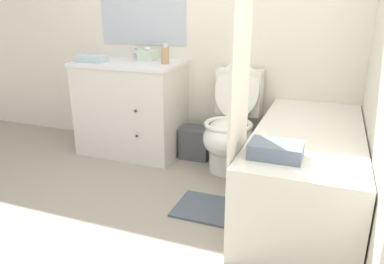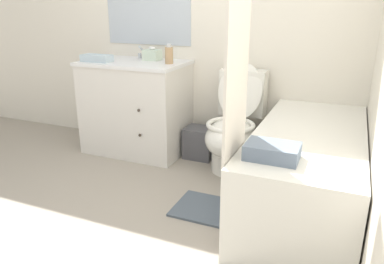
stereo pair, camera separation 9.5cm
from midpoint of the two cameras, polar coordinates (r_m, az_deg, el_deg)
ground_plane at (r=2.19m, az=-11.85°, el=-18.71°), size 14.00×14.00×0.00m
wall_back at (r=3.34m, az=3.49°, el=17.70°), size 8.00×0.06×2.50m
vanity_cabinet at (r=3.48m, az=-9.93°, el=3.80°), size 0.92×0.60×0.84m
sink_faucet at (r=3.55m, az=-8.81°, el=11.52°), size 0.14×0.12×0.12m
toilet at (r=3.08m, az=5.12°, el=0.47°), size 0.39×0.68×0.88m
bathtub at (r=2.61m, az=15.92°, el=-5.42°), size 0.67×1.56×0.55m
shower_curtain at (r=1.96m, az=5.94°, el=7.50°), size 0.01×0.38×1.87m
wastebasket at (r=3.37m, az=-0.15°, el=-1.63°), size 0.26×0.22×0.28m
tissue_box at (r=3.44m, az=-7.60°, el=11.57°), size 0.14×0.12×0.12m
soap_dispenser at (r=3.22m, az=-4.98°, el=11.61°), size 0.07×0.07×0.17m
hand_towel_folded at (r=3.43m, az=-15.83°, el=10.70°), size 0.27×0.12×0.06m
bath_towel_folded at (r=2.01m, az=11.33°, el=-2.72°), size 0.28×0.19×0.08m
bath_mat at (r=2.58m, az=2.15°, el=-11.71°), size 0.51×0.37×0.02m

